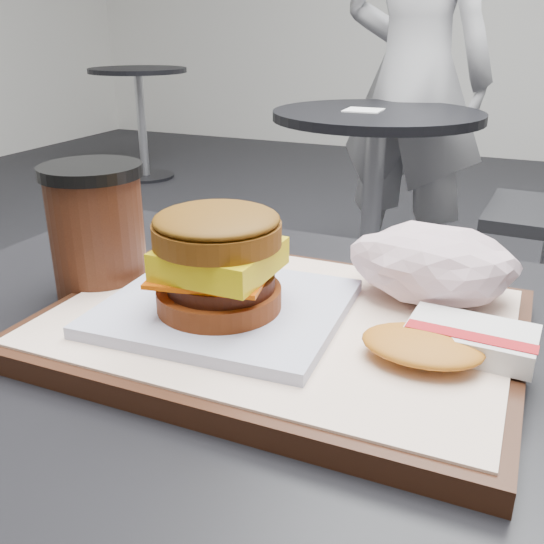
% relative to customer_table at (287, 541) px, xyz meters
% --- Properties ---
extents(customer_table, '(0.80, 0.60, 0.77)m').
position_rel_customer_table_xyz_m(customer_table, '(0.00, 0.00, 0.00)').
color(customer_table, '#A5A5AA').
rests_on(customer_table, ground).
extents(serving_tray, '(0.38, 0.28, 0.02)m').
position_rel_customer_table_xyz_m(serving_tray, '(-0.02, 0.03, 0.20)').
color(serving_tray, black).
rests_on(serving_tray, customer_table).
extents(breakfast_sandwich, '(0.20, 0.18, 0.09)m').
position_rel_customer_table_xyz_m(breakfast_sandwich, '(-0.06, 0.01, 0.24)').
color(breakfast_sandwich, silver).
rests_on(breakfast_sandwich, serving_tray).
extents(hash_brown, '(0.12, 0.09, 0.02)m').
position_rel_customer_table_xyz_m(hash_brown, '(0.11, 0.02, 0.22)').
color(hash_brown, silver).
rests_on(hash_brown, serving_tray).
extents(crumpled_wrapper, '(0.14, 0.11, 0.06)m').
position_rel_customer_table_xyz_m(crumpled_wrapper, '(0.08, 0.12, 0.24)').
color(crumpled_wrapper, silver).
rests_on(crumpled_wrapper, serving_tray).
extents(coffee_cup, '(0.09, 0.09, 0.13)m').
position_rel_customer_table_xyz_m(coffee_cup, '(-0.21, 0.05, 0.25)').
color(coffee_cup, '#3C1A0E').
rests_on(coffee_cup, customer_table).
extents(neighbor_table, '(0.70, 0.70, 0.75)m').
position_rel_customer_table_xyz_m(neighbor_table, '(-0.35, 1.65, -0.03)').
color(neighbor_table, black).
rests_on(neighbor_table, ground).
extents(napkin, '(0.12, 0.12, 0.00)m').
position_rel_customer_table_xyz_m(napkin, '(-0.39, 1.63, 0.17)').
color(napkin, white).
rests_on(napkin, neighbor_table).
extents(patron, '(0.68, 0.52, 1.66)m').
position_rel_customer_table_xyz_m(patron, '(-0.32, 2.08, 0.24)').
color(patron, '#BCBCC0').
rests_on(patron, ground).
extents(bg_table_mid, '(0.66, 0.66, 0.75)m').
position_rel_customer_table_xyz_m(bg_table_mid, '(-2.40, 3.20, -0.02)').
color(bg_table_mid, black).
rests_on(bg_table_mid, ground).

